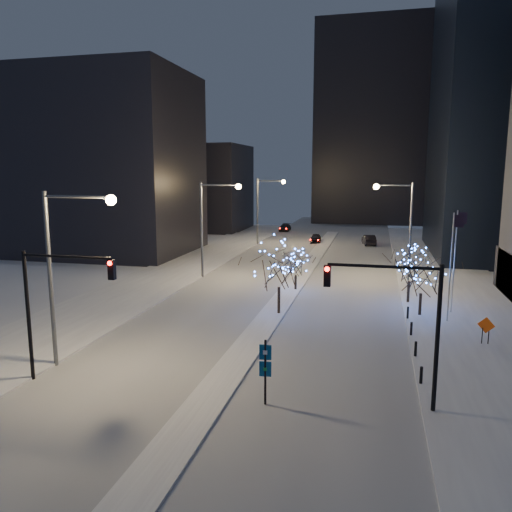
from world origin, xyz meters
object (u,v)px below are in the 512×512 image
(street_lamp_w_mid, at_px, (211,216))
(holiday_tree_median_far, at_px, (296,263))
(traffic_signal_east, at_px, (403,312))
(street_lamp_w_far, at_px, (264,202))
(holiday_tree_median_near, at_px, (279,266))
(street_lamp_w_near, at_px, (65,255))
(traffic_signal_west, at_px, (53,295))
(car_near, at_px, (316,238))
(construction_sign, at_px, (486,328))
(wayfinding_sign, at_px, (265,365))
(holiday_tree_plaza_far, at_px, (410,265))
(street_lamp_east, at_px, (402,218))
(holiday_tree_plaza_near, at_px, (422,272))
(car_mid, at_px, (369,240))
(car_far, at_px, (285,228))

(street_lamp_w_mid, distance_m, holiday_tree_median_far, 10.83)
(traffic_signal_east, bearing_deg, holiday_tree_median_far, 110.64)
(street_lamp_w_far, distance_m, holiday_tree_median_near, 38.11)
(street_lamp_w_mid, distance_m, holiday_tree_median_near, 15.35)
(street_lamp_w_near, bearing_deg, traffic_signal_east, -3.21)
(traffic_signal_west, xyz_separation_m, car_near, (6.94, 56.02, -4.07))
(holiday_tree_median_near, distance_m, construction_sign, 14.94)
(street_lamp_w_mid, distance_m, wayfinding_sign, 29.73)
(street_lamp_w_far, xyz_separation_m, construction_sign, (23.63, -40.67, -5.29))
(car_near, bearing_deg, holiday_tree_plaza_far, -74.67)
(street_lamp_w_far, bearing_deg, construction_sign, -59.85)
(street_lamp_east, bearing_deg, street_lamp_w_far, 130.85)
(street_lamp_w_near, relative_size, holiday_tree_median_near, 1.74)
(holiday_tree_median_far, relative_size, holiday_tree_plaza_near, 0.69)
(street_lamp_w_near, relative_size, holiday_tree_plaza_far, 2.06)
(holiday_tree_median_far, xyz_separation_m, wayfinding_sign, (2.28, -23.35, -0.61))
(street_lamp_w_near, relative_size, holiday_tree_plaza_near, 1.84)
(car_mid, bearing_deg, holiday_tree_median_near, 71.61)
(traffic_signal_east, relative_size, car_mid, 1.51)
(street_lamp_east, xyz_separation_m, traffic_signal_east, (-1.14, -29.00, -1.69))
(traffic_signal_west, height_order, holiday_tree_median_near, traffic_signal_west)
(street_lamp_w_mid, xyz_separation_m, car_mid, (15.61, 28.51, -5.73))
(street_lamp_w_far, relative_size, holiday_tree_median_near, 1.74)
(traffic_signal_east, bearing_deg, car_far, 104.53)
(street_lamp_w_near, relative_size, traffic_signal_east, 1.43)
(street_lamp_east, distance_m, holiday_tree_plaza_far, 9.50)
(car_near, bearing_deg, car_mid, -7.15)
(street_lamp_w_mid, bearing_deg, construction_sign, -33.56)
(street_lamp_w_near, bearing_deg, car_near, 82.16)
(street_lamp_w_far, height_order, street_lamp_east, same)
(holiday_tree_median_near, relative_size, construction_sign, 3.25)
(holiday_tree_median_far, bearing_deg, street_lamp_w_far, 108.26)
(street_lamp_w_near, xyz_separation_m, car_mid, (15.61, 53.51, -5.73))
(holiday_tree_plaza_far, distance_m, wayfinding_sign, 22.40)
(car_mid, height_order, holiday_tree_plaza_near, holiday_tree_plaza_near)
(street_lamp_east, height_order, holiday_tree_median_far, street_lamp_east)
(street_lamp_w_mid, distance_m, traffic_signal_west, 27.06)
(street_lamp_w_mid, bearing_deg, car_near, 75.62)
(street_lamp_east, height_order, traffic_signal_west, street_lamp_east)
(car_mid, height_order, construction_sign, construction_sign)
(traffic_signal_west, xyz_separation_m, holiday_tree_median_far, (8.94, 23.41, -2.16))
(traffic_signal_west, height_order, holiday_tree_median_far, traffic_signal_west)
(holiday_tree_plaza_far, distance_m, construction_sign, 10.78)
(street_lamp_east, height_order, car_far, street_lamp_east)
(holiday_tree_plaza_near, bearing_deg, car_near, 108.08)
(car_near, distance_m, holiday_tree_median_far, 32.73)
(car_near, relative_size, holiday_tree_plaza_far, 0.83)
(car_near, relative_size, car_far, 0.89)
(holiday_tree_median_near, bearing_deg, street_lamp_w_mid, 128.59)
(street_lamp_w_near, distance_m, street_lamp_east, 33.85)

